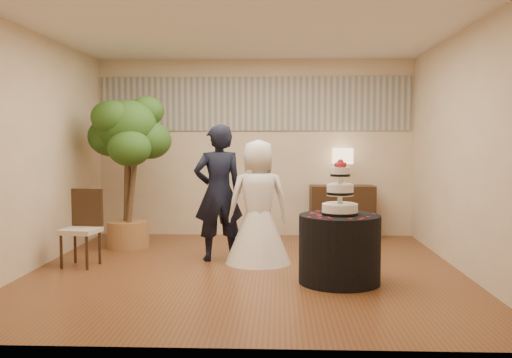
{
  "coord_description": "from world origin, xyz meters",
  "views": [
    {
      "loc": [
        0.38,
        -6.59,
        1.54
      ],
      "look_at": [
        0.1,
        0.4,
        1.05
      ],
      "focal_mm": 40.0,
      "sensor_mm": 36.0,
      "label": 1
    }
  ],
  "objects_px": {
    "groom": "(218,193)",
    "side_chair": "(80,228)",
    "ficus_tree": "(127,170)",
    "cake_table": "(339,249)",
    "console": "(342,212)",
    "bride": "(258,202)",
    "wedding_cake": "(340,187)",
    "table_lamp": "(342,167)"
  },
  "relations": [
    {
      "from": "wedding_cake",
      "to": "side_chair",
      "type": "bearing_deg",
      "value": 167.65
    },
    {
      "from": "side_chair",
      "to": "ficus_tree",
      "type": "bearing_deg",
      "value": 86.98
    },
    {
      "from": "side_chair",
      "to": "wedding_cake",
      "type": "bearing_deg",
      "value": -3.63
    },
    {
      "from": "side_chair",
      "to": "cake_table",
      "type": "bearing_deg",
      "value": -3.63
    },
    {
      "from": "console",
      "to": "side_chair",
      "type": "relative_size",
      "value": 1.06
    },
    {
      "from": "cake_table",
      "to": "groom",
      "type": "bearing_deg",
      "value": 142.13
    },
    {
      "from": "side_chair",
      "to": "groom",
      "type": "bearing_deg",
      "value": 23.62
    },
    {
      "from": "table_lamp",
      "to": "side_chair",
      "type": "xyz_separation_m",
      "value": [
        -3.38,
        -2.15,
        -0.65
      ]
    },
    {
      "from": "bride",
      "to": "table_lamp",
      "type": "distance_m",
      "value": 2.26
    },
    {
      "from": "side_chair",
      "to": "bride",
      "type": "bearing_deg",
      "value": 16.54
    },
    {
      "from": "groom",
      "to": "side_chair",
      "type": "distance_m",
      "value": 1.73
    },
    {
      "from": "console",
      "to": "groom",
      "type": "bearing_deg",
      "value": -137.79
    },
    {
      "from": "groom",
      "to": "ficus_tree",
      "type": "distance_m",
      "value": 1.6
    },
    {
      "from": "console",
      "to": "cake_table",
      "type": "bearing_deg",
      "value": -98.99
    },
    {
      "from": "console",
      "to": "ficus_tree",
      "type": "distance_m",
      "value": 3.33
    },
    {
      "from": "bride",
      "to": "cake_table",
      "type": "distance_m",
      "value": 1.38
    },
    {
      "from": "bride",
      "to": "wedding_cake",
      "type": "distance_m",
      "value": 1.35
    },
    {
      "from": "ficus_tree",
      "to": "console",
      "type": "bearing_deg",
      "value": 16.49
    },
    {
      "from": "side_chair",
      "to": "table_lamp",
      "type": "bearing_deg",
      "value": 41.16
    },
    {
      "from": "cake_table",
      "to": "bride",
      "type": "bearing_deg",
      "value": 133.33
    },
    {
      "from": "console",
      "to": "ficus_tree",
      "type": "xyz_separation_m",
      "value": [
        -3.13,
        -0.92,
        0.69
      ]
    },
    {
      "from": "bride",
      "to": "table_lamp",
      "type": "xyz_separation_m",
      "value": [
        1.24,
        1.85,
        0.34
      ]
    },
    {
      "from": "wedding_cake",
      "to": "bride",
      "type": "bearing_deg",
      "value": 133.33
    },
    {
      "from": "wedding_cake",
      "to": "console",
      "type": "bearing_deg",
      "value": 83.21
    },
    {
      "from": "cake_table",
      "to": "console",
      "type": "height_order",
      "value": "console"
    },
    {
      "from": "bride",
      "to": "side_chair",
      "type": "bearing_deg",
      "value": -4.31
    },
    {
      "from": "ficus_tree",
      "to": "table_lamp",
      "type": "bearing_deg",
      "value": 16.49
    },
    {
      "from": "cake_table",
      "to": "side_chair",
      "type": "bearing_deg",
      "value": 167.65
    },
    {
      "from": "bride",
      "to": "cake_table",
      "type": "xyz_separation_m",
      "value": [
        0.91,
        -0.96,
        -0.4
      ]
    },
    {
      "from": "cake_table",
      "to": "table_lamp",
      "type": "xyz_separation_m",
      "value": [
        0.34,
        2.81,
        0.74
      ]
    },
    {
      "from": "groom",
      "to": "bride",
      "type": "xyz_separation_m",
      "value": [
        0.51,
        -0.14,
        -0.09
      ]
    },
    {
      "from": "ficus_tree",
      "to": "side_chair",
      "type": "relative_size",
      "value": 2.37
    },
    {
      "from": "groom",
      "to": "side_chair",
      "type": "xyz_separation_m",
      "value": [
        -1.63,
        -0.43,
        -0.4
      ]
    },
    {
      "from": "console",
      "to": "table_lamp",
      "type": "xyz_separation_m",
      "value": [
        0.0,
        0.0,
        0.7
      ]
    },
    {
      "from": "cake_table",
      "to": "table_lamp",
      "type": "height_order",
      "value": "table_lamp"
    },
    {
      "from": "bride",
      "to": "ficus_tree",
      "type": "bearing_deg",
      "value": -38.39
    },
    {
      "from": "bride",
      "to": "wedding_cake",
      "type": "relative_size",
      "value": 2.58
    },
    {
      "from": "ficus_tree",
      "to": "side_chair",
      "type": "bearing_deg",
      "value": -101.75
    },
    {
      "from": "bride",
      "to": "side_chair",
      "type": "height_order",
      "value": "bride"
    },
    {
      "from": "ficus_tree",
      "to": "side_chair",
      "type": "xyz_separation_m",
      "value": [
        -0.25,
        -1.22,
        -0.64
      ]
    },
    {
      "from": "console",
      "to": "table_lamp",
      "type": "relative_size",
      "value": 1.7
    },
    {
      "from": "wedding_cake",
      "to": "side_chair",
      "type": "xyz_separation_m",
      "value": [
        -3.04,
        0.67,
        -0.57
      ]
    }
  ]
}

